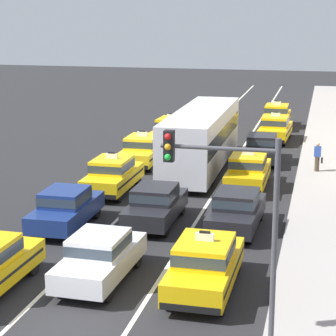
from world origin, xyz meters
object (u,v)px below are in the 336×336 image
at_px(bus_center_third, 202,136).
at_px(pedestrian_near_crosswalk, 318,157).
at_px(taxi_left_third, 113,174).
at_px(taxi_right_nearest, 205,264).
at_px(taxi_right_sixth, 277,115).
at_px(taxi_left_fifth, 172,130).
at_px(taxi_left_fourth, 143,150).
at_px(sedan_right_second, 237,209).
at_px(taxi_right_fifth, 275,128).
at_px(traffic_light_pole, 235,205).
at_px(taxi_right_third, 248,170).
at_px(sedan_center_nearest, 100,256).
at_px(sedan_left_second, 66,207).
at_px(sedan_center_second, 155,204).
at_px(sedan_right_fourth, 262,147).

bearing_deg(bus_center_third, pedestrian_near_crosswalk, 4.14).
distance_m(taxi_left_third, taxi_right_nearest, 11.83).
bearing_deg(taxi_right_sixth, taxi_left_fifth, -128.47).
bearing_deg(taxi_left_fourth, taxi_right_sixth, 66.08).
bearing_deg(sedan_right_second, taxi_right_fifth, 89.89).
height_order(taxi_left_third, taxi_right_nearest, same).
height_order(pedestrian_near_crosswalk, traffic_light_pole, traffic_light_pole).
bearing_deg(taxi_right_third, taxi_right_nearest, -89.34).
bearing_deg(taxi_left_fourth, bus_center_third, -4.04).
relative_size(taxi_right_sixth, pedestrian_near_crosswalk, 2.99).
height_order(taxi_left_fourth, sedan_center_nearest, taxi_left_fourth).
height_order(taxi_left_third, sedan_center_nearest, taxi_left_third).
relative_size(sedan_right_second, taxi_right_sixth, 0.95).
bearing_deg(sedan_left_second, pedestrian_near_crosswalk, 50.15).
bearing_deg(taxi_right_third, traffic_light_pole, -84.67).
distance_m(sedan_center_nearest, traffic_light_pole, 6.51).
relative_size(sedan_left_second, traffic_light_pole, 0.77).
height_order(sedan_left_second, bus_center_third, bus_center_third).
distance_m(bus_center_third, taxi_right_nearest, 15.87).
bearing_deg(sedan_center_second, sedan_right_fourth, 75.92).
distance_m(taxi_left_fourth, sedan_center_second, 10.37).
height_order(sedan_left_second, taxi_right_third, taxi_right_third).
xyz_separation_m(taxi_left_third, taxi_left_fifth, (0.02, 12.11, 0.00)).
distance_m(sedan_center_nearest, sedan_right_second, 6.93).
distance_m(taxi_left_fifth, taxi_right_sixth, 9.78).
bearing_deg(taxi_right_third, sedan_left_second, -129.34).
bearing_deg(taxi_left_fourth, sedan_right_second, -56.48).
height_order(taxi_left_fourth, taxi_right_third, same).
bearing_deg(traffic_light_pole, taxi_left_fifth, 106.41).
bearing_deg(taxi_left_fourth, taxi_left_fifth, 88.73).
xyz_separation_m(taxi_right_third, taxi_right_fifth, (0.34, 12.09, 0.00)).
bearing_deg(taxi_right_third, sedan_right_fourth, 89.10).
bearing_deg(taxi_right_third, taxi_right_fifth, 88.39).
bearing_deg(taxi_right_third, taxi_left_fifth, 121.61).
height_order(bus_center_third, taxi_right_nearest, bus_center_third).
relative_size(bus_center_third, pedestrian_near_crosswalk, 7.35).
height_order(taxi_left_third, taxi_left_fourth, same).
xyz_separation_m(taxi_left_fifth, traffic_light_pole, (7.54, -25.59, 2.94)).
distance_m(sedan_center_second, taxi_right_fifth, 18.73).
distance_m(sedan_right_second, taxi_right_fifth, 18.44).
relative_size(taxi_left_fourth, sedan_right_second, 1.05).
bearing_deg(sedan_center_second, taxi_left_third, 127.35).
distance_m(sedan_left_second, taxi_right_sixth, 25.92).
bearing_deg(taxi_right_nearest, taxi_right_sixth, 90.24).
xyz_separation_m(taxi_left_fifth, taxi_right_third, (6.07, -9.86, 0.00)).
distance_m(bus_center_third, taxi_right_third, 4.45).
xyz_separation_m(taxi_right_nearest, taxi_right_third, (-0.14, 12.30, 0.00)).
bearing_deg(taxi_right_nearest, sedan_right_second, 88.44).
xyz_separation_m(taxi_right_sixth, traffic_light_pole, (1.45, -33.24, 2.94)).
relative_size(sedan_right_second, taxi_right_fifth, 0.94).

